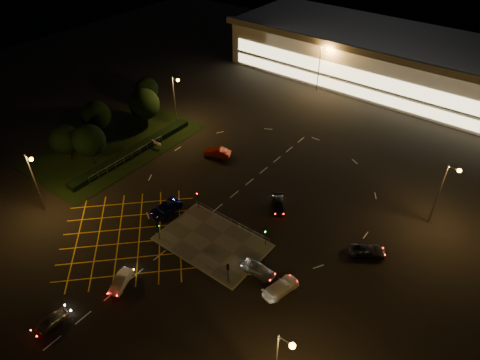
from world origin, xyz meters
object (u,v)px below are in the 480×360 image
Objects in this scene: signal_ne at (266,232)px; car_east_grey at (368,251)px; signal_nw at (198,197)px; car_circ_red at (217,152)px; car_approach_white at (281,287)px; car_queue_white at (121,281)px; car_far_dkgrey at (278,205)px; car_right_silver at (258,269)px; car_near_silver at (51,321)px; car_left_blue at (166,208)px; signal_sw at (158,227)px; signal_se at (228,270)px.

car_east_grey is (11.63, 6.75, -1.70)m from signal_ne.
signal_nw reaches higher than car_circ_red.
car_circ_red is 0.93× the size of car_approach_white.
signal_nw is at bearing 74.59° from car_queue_white.
car_far_dkgrey is 12.95m from car_right_silver.
car_east_grey is at bearing -39.75° from car_far_dkgrey.
car_left_blue is at bearing 100.26° from car_near_silver.
signal_sw is at bearing 90.84° from car_near_silver.
car_approach_white is at bearing 119.89° from car_east_grey.
car_right_silver reaches higher than car_queue_white.
car_circ_red is (-8.71, 28.80, 0.10)m from car_queue_white.
car_circ_red is at bearing 101.48° from car_near_silver.
car_right_silver is 0.90× the size of car_approach_white.
car_near_silver is (-12.07, -24.56, -1.76)m from signal_ne.
signal_ne is at bearing 0.00° from signal_nw.
signal_sw is at bearing -157.84° from car_far_dkgrey.
car_approach_white is (17.84, -5.12, -1.63)m from signal_nw.
car_right_silver is (2.07, -4.56, -1.60)m from signal_ne.
car_east_grey is (14.43, -0.68, 0.03)m from car_far_dkgrey.
car_near_silver is at bearing -77.66° from car_left_blue.
signal_sw and signal_se have the same top height.
car_circ_red is at bearing 125.24° from car_far_dkgrey.
signal_ne is 0.62× the size of car_approach_white.
car_east_grey is (23.63, 6.75, -1.70)m from signal_nw.
car_far_dkgrey is at bearing -120.81° from signal_sw.
car_approach_white is at bearing 34.75° from car_circ_red.
signal_ne is 5.26m from car_right_silver.
car_left_blue is 1.08× the size of car_east_grey.
signal_nw is 11.96m from car_far_dkgrey.
car_circ_red reaches higher than car_far_dkgrey.
car_circ_red is at bearing 146.33° from signal_ne.
signal_sw and signal_nw have the same top height.
car_left_blue is (-15.50, 4.65, -1.65)m from signal_se.
car_circ_red is 30.41m from car_approach_white.
car_right_silver is 27.07m from car_circ_red.
signal_sw is 1.00× the size of signal_ne.
car_near_silver is (-0.07, -16.58, -1.76)m from signal_sw.
car_near_silver is at bearing 60.54° from car_approach_white.
car_near_silver is at bearing -143.18° from car_far_dkgrey.
car_far_dkgrey is at bearing 74.93° from car_near_silver.
signal_ne is (0.00, 7.99, 0.00)m from signal_se.
car_queue_white is at bearing -64.41° from car_left_blue.
car_approach_white is (16.02, 11.09, 0.07)m from car_queue_white.
car_queue_white is (1.82, -16.21, -1.70)m from signal_nw.
signal_ne is at bearing 86.02° from car_east_grey.
car_east_grey is at bearing 23.55° from car_left_blue.
signal_sw is at bearing 80.65° from car_queue_white.
car_circ_red is at bearing 45.06° from car_east_grey.
signal_se is (12.00, 0.00, 0.00)m from signal_sw.
signal_sw reaches higher than car_right_silver.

